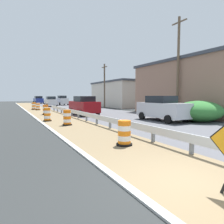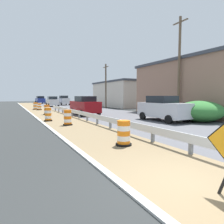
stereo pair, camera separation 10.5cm
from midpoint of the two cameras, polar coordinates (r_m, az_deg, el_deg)
ground_plane at (r=5.11m, az=21.05°, el=-19.02°), size 160.00×160.00×0.00m
median_dirt_strip at (r=5.48m, az=24.90°, el=-17.42°), size 3.45×120.00×0.01m
curb_near_edge at (r=4.31m, az=8.41°, el=-23.36°), size 0.20×120.00×0.11m
traffic_barrel_nearest at (r=8.24m, az=3.69°, el=-6.31°), size 0.66×0.66×1.03m
traffic_barrel_close at (r=14.14m, az=-12.28°, el=-1.76°), size 0.65×0.65×1.06m
traffic_barrel_mid at (r=16.87m, az=-17.53°, el=-0.83°), size 0.64×0.64×1.08m
traffic_barrel_far at (r=22.78m, az=-17.91°, el=0.50°), size 0.72×0.72×1.06m
traffic_barrel_farther at (r=30.47m, az=-19.83°, el=1.34°), size 0.68×0.68×0.97m
traffic_barrel_farthest at (r=31.70m, az=-20.87°, el=1.52°), size 0.71×0.71×1.07m
car_lead_near_lane at (r=55.48m, az=-19.69°, el=3.26°), size 2.21×4.61×1.96m
car_trailing_near_lane at (r=45.82m, az=-13.48°, el=3.25°), size 2.01×4.40×2.08m
car_lead_far_lane at (r=40.67m, az=-16.54°, el=2.92°), size 2.07×4.67×1.92m
car_mid_far_lane at (r=16.71m, az=14.49°, el=1.01°), size 2.15×4.63×2.03m
car_trailing_far_lane at (r=21.49m, az=-7.58°, el=1.84°), size 2.21×4.58×1.99m
roadside_shop_near at (r=24.39m, az=22.83°, el=6.40°), size 7.78×12.85×5.86m
roadside_shop_far at (r=37.95m, az=2.51°, el=5.12°), size 6.34×13.00×4.71m
utility_pole_near at (r=20.64m, az=18.69°, el=12.33°), size 0.24×1.80×9.44m
utility_pole_mid at (r=33.38m, az=-1.68°, el=7.61°), size 0.24×1.80×7.23m
bush_roadside at (r=17.15m, az=23.89°, el=0.20°), size 3.56×3.56×1.64m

